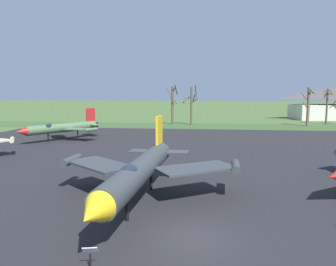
# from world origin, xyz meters

# --- Properties ---
(ground_plane) EXTENTS (600.00, 600.00, 0.00)m
(ground_plane) POSITION_xyz_m (0.00, 0.00, 0.00)
(ground_plane) COLOR #425B2D
(asphalt_apron) EXTENTS (72.04, 59.10, 0.05)m
(asphalt_apron) POSITION_xyz_m (0.00, 17.73, 0.03)
(asphalt_apron) COLOR black
(asphalt_apron) RESTS_ON ground
(grass_verge_strip) EXTENTS (132.04, 12.00, 0.06)m
(grass_verge_strip) POSITION_xyz_m (0.00, 53.28, 0.03)
(grass_verge_strip) COLOR #345129
(grass_verge_strip) RESTS_ON ground
(jet_fighter_front_left) EXTENTS (12.44, 15.44, 5.13)m
(jet_fighter_front_left) POSITION_xyz_m (-3.50, 4.48, 2.19)
(jet_fighter_front_left) COLOR #33383D
(jet_fighter_front_left) RESTS_ON ground
(info_placard_front_left) EXTENTS (0.63, 0.40, 0.97)m
(info_placard_front_left) POSITION_xyz_m (-3.91, -3.12, 0.63)
(info_placard_front_left) COLOR black
(info_placard_front_left) RESTS_ON ground
(jet_fighter_front_right) EXTENTS (9.57, 12.12, 4.60)m
(jet_fighter_front_right) POSITION_xyz_m (-20.57, 30.11, 1.92)
(jet_fighter_front_right) COLOR #4C6B47
(jet_fighter_front_right) RESTS_ON ground
(bare_tree_far_left) EXTENTS (2.57, 2.26, 8.91)m
(bare_tree_far_left) POSITION_xyz_m (-7.03, 56.79, 4.70)
(bare_tree_far_left) COLOR brown
(bare_tree_far_left) RESTS_ON ground
(bare_tree_left_of_center) EXTENTS (3.44, 3.27, 8.86)m
(bare_tree_left_of_center) POSITION_xyz_m (-2.84, 56.08, 4.70)
(bare_tree_left_of_center) COLOR brown
(bare_tree_left_of_center) RESTS_ON ground
(bare_tree_center) EXTENTS (2.42, 2.14, 8.20)m
(bare_tree_center) POSITION_xyz_m (21.78, 55.94, 4.38)
(bare_tree_center) COLOR brown
(bare_tree_center) RESTS_ON ground
(bare_tree_right_of_center) EXTENTS (2.64, 2.68, 8.01)m
(bare_tree_right_of_center) POSITION_xyz_m (27.37, 60.82, 4.45)
(bare_tree_right_of_center) COLOR brown
(bare_tree_right_of_center) RESTS_ON ground
(visitor_building) EXTENTS (23.49, 13.47, 8.68)m
(visitor_building) POSITION_xyz_m (34.95, 76.94, 4.37)
(visitor_building) COLOR beige
(visitor_building) RESTS_ON ground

